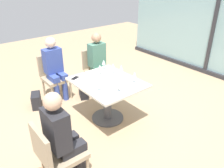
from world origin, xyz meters
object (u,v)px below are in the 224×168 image
chair_far_left (96,67)px  wine_glass_5 (100,67)px  wine_glass_0 (104,62)px  wine_glass_2 (99,83)px  wine_glass_4 (121,68)px  cell_phone_on_table (75,78)px  person_front_right (62,134)px  handbag_2 (83,91)px  person_side_end (55,66)px  chair_side_end (53,74)px  wine_glass_1 (135,75)px  person_far_left (99,60)px  handbag_0 (36,101)px  dining_table_main (107,91)px  chair_front_right (55,152)px  wine_glass_6 (113,66)px  coffee_cup (103,80)px  wine_glass_3 (119,83)px

chair_far_left → wine_glass_5: size_ratio=4.70×
wine_glass_0 → wine_glass_2: bearing=-42.2°
wine_glass_2 → wine_glass_5: bearing=142.4°
wine_glass_4 → cell_phone_on_table: (-0.39, -0.70, -0.13)m
wine_glass_2 → cell_phone_on_table: bearing=-174.2°
person_front_right → wine_glass_5: size_ratio=6.81×
wine_glass_4 → handbag_2: (-0.86, -0.27, -0.72)m
person_side_end → chair_side_end: bearing=180.0°
wine_glass_1 → person_front_right: bearing=-75.0°
person_far_left → handbag_0: size_ratio=4.20×
chair_side_end → person_front_right: person_front_right is taller
person_side_end → wine_glass_0: (0.77, 0.62, 0.16)m
person_front_right → dining_table_main: bearing=120.6°
chair_front_right → wine_glass_1: size_ratio=4.70×
wine_glass_5 → wine_glass_6: (0.11, 0.21, 0.00)m
wine_glass_1 → wine_glass_5: (-0.61, -0.25, 0.00)m
wine_glass_4 → handbag_2: bearing=-162.4°
wine_glass_0 → chair_front_right: bearing=-53.7°
wine_glass_2 → coffee_cup: wine_glass_2 is taller
chair_side_end → chair_far_left: same height
wine_glass_0 → wine_glass_2: same height
wine_glass_2 → wine_glass_3: bearing=46.7°
person_far_left → wine_glass_3: person_far_left is taller
wine_glass_1 → handbag_0: wine_glass_1 is taller
wine_glass_5 → handbag_2: size_ratio=0.62×
chair_side_end → chair_far_left: (0.26, 0.87, 0.00)m
wine_glass_0 → wine_glass_5: bearing=-53.2°
chair_far_left → cell_phone_on_table: (0.63, -0.87, 0.24)m
coffee_cup → cell_phone_on_table: size_ratio=0.62×
person_side_end → person_front_right: 2.11m
person_side_end → wine_glass_4: bearing=30.9°
chair_front_right → handbag_0: bearing=165.5°
person_far_left → wine_glass_2: person_far_left is taller
coffee_cup → handbag_2: 1.10m
dining_table_main → wine_glass_0: wine_glass_0 is taller
person_front_right → wine_glass_6: 1.75m
person_side_end → wine_glass_6: (1.02, 0.63, 0.16)m
chair_far_left → wine_glass_6: wine_glass_6 is taller
wine_glass_6 → wine_glass_5: bearing=-116.9°
wine_glass_5 → handbag_2: bearing=179.5°
person_far_left → wine_glass_1: size_ratio=6.81×
wine_glass_6 → coffee_cup: (0.17, -0.36, -0.09)m
chair_far_left → handbag_2: size_ratio=2.90×
wine_glass_4 → cell_phone_on_table: 0.81m
chair_front_right → wine_glass_0: size_ratio=4.70×
person_side_end → handbag_0: 0.74m
chair_side_end → cell_phone_on_table: size_ratio=6.04×
chair_front_right → person_front_right: person_front_right is taller
wine_glass_6 → handbag_0: (-0.95, -1.12, -0.72)m
wine_glass_5 → handbag_2: (-0.61, 0.01, -0.72)m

